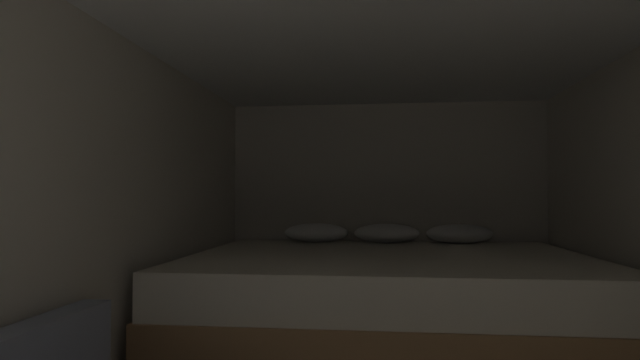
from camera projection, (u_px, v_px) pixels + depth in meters
The scene contains 3 objects.
wall_back at pixel (386, 220), 4.37m from camera, with size 2.70×0.05×1.96m, color beige.
wall_left at pixel (75, 243), 2.18m from camera, with size 0.05×4.66×1.96m, color beige.
bed at pixel (389, 317), 3.30m from camera, with size 2.48×1.99×0.96m.
Camera 1 is at (-0.05, -0.14, 1.17)m, focal length 29.22 mm.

